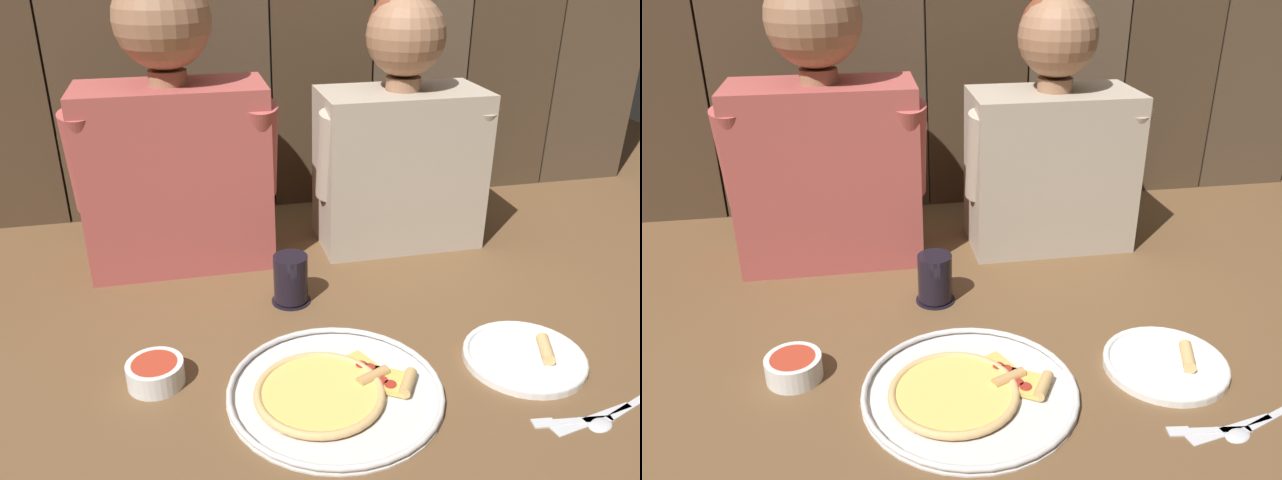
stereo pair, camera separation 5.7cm
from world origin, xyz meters
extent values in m
plane|color=brown|center=(0.00, 0.00, 0.00)|extent=(3.20, 3.20, 0.00)
cylinder|color=silver|center=(-0.03, -0.12, 0.00)|extent=(0.36, 0.36, 0.01)
torus|color=silver|center=(-0.03, -0.12, 0.01)|extent=(0.36, 0.36, 0.01)
cylinder|color=#B23823|center=(-0.06, -0.12, 0.01)|extent=(0.21, 0.21, 0.00)
cylinder|color=#EFC660|center=(-0.06, -0.12, 0.01)|extent=(0.20, 0.20, 0.01)
torus|color=tan|center=(-0.06, -0.12, 0.01)|extent=(0.22, 0.22, 0.01)
cube|color=#EABC56|center=(0.02, -0.07, 0.01)|extent=(0.09, 0.09, 0.01)
cylinder|color=tan|center=(0.03, -0.11, 0.02)|extent=(0.06, 0.04, 0.02)
cylinder|color=#A3281E|center=(0.02, -0.07, 0.02)|extent=(0.02, 0.02, 0.00)
cylinder|color=#A3281E|center=(0.04, -0.08, 0.02)|extent=(0.02, 0.02, 0.00)
cube|color=#EABC56|center=(0.05, -0.11, 0.01)|extent=(0.11, 0.10, 0.01)
cylinder|color=tan|center=(0.09, -0.14, 0.02)|extent=(0.05, 0.06, 0.02)
cylinder|color=#A3281E|center=(0.05, -0.12, 0.02)|extent=(0.02, 0.02, 0.00)
cylinder|color=#A3281E|center=(0.06, -0.13, 0.02)|extent=(0.02, 0.02, 0.00)
cylinder|color=white|center=(0.32, -0.10, 0.01)|extent=(0.22, 0.22, 0.01)
torus|color=white|center=(0.32, -0.10, 0.01)|extent=(0.22, 0.22, 0.01)
cylinder|color=tan|center=(0.36, -0.11, 0.02)|extent=(0.05, 0.08, 0.02)
cylinder|color=black|center=(-0.05, 0.19, 0.00)|extent=(0.08, 0.08, 0.01)
cylinder|color=black|center=(-0.05, 0.19, 0.06)|extent=(0.07, 0.07, 0.10)
cylinder|color=white|center=(-0.32, -0.02, 0.02)|extent=(0.10, 0.10, 0.04)
cylinder|color=#B23823|center=(-0.32, -0.02, 0.03)|extent=(0.08, 0.08, 0.02)
cube|color=silver|center=(0.33, -0.27, 0.00)|extent=(0.10, 0.02, 0.01)
cube|color=silver|center=(0.27, -0.26, 0.00)|extent=(0.04, 0.02, 0.01)
cube|color=silver|center=(0.38, -0.26, 0.00)|extent=(0.10, 0.03, 0.01)
cube|color=silver|center=(0.30, -0.28, 0.00)|extent=(0.06, 0.03, 0.00)
cube|color=silver|center=(0.42, -0.26, 0.00)|extent=(0.09, 0.05, 0.01)
ellipsoid|color=silver|center=(0.35, -0.28, 0.00)|extent=(0.05, 0.04, 0.01)
cube|color=#AD4C47|center=(-0.26, 0.44, 0.20)|extent=(0.40, 0.19, 0.41)
cylinder|color=#9E7051|center=(-0.26, 0.44, 0.42)|extent=(0.08, 0.08, 0.03)
sphere|color=#9E7051|center=(-0.26, 0.44, 0.54)|extent=(0.20, 0.20, 0.20)
sphere|color=brown|center=(-0.26, 0.45, 0.55)|extent=(0.18, 0.18, 0.18)
cylinder|color=#AD4C47|center=(-0.44, 0.40, 0.27)|extent=(0.08, 0.13, 0.24)
cylinder|color=#AD4C47|center=(-0.08, 0.40, 0.27)|extent=(0.08, 0.14, 0.24)
cube|color=#B2A38E|center=(0.26, 0.44, 0.19)|extent=(0.38, 0.20, 0.37)
cylinder|color=#9E7051|center=(0.26, 0.44, 0.39)|extent=(0.08, 0.08, 0.03)
sphere|color=#9E7051|center=(0.26, 0.44, 0.49)|extent=(0.18, 0.18, 0.18)
sphere|color=brown|center=(0.26, 0.45, 0.50)|extent=(0.16, 0.16, 0.16)
cylinder|color=#B2A38E|center=(0.09, 0.40, 0.24)|extent=(0.08, 0.11, 0.22)
cylinder|color=#B2A38E|center=(0.43, 0.40, 0.24)|extent=(0.08, 0.13, 0.22)
camera|label=1|loc=(-0.24, -0.93, 0.69)|focal=35.61mm
camera|label=2|loc=(-0.19, -0.94, 0.69)|focal=35.61mm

